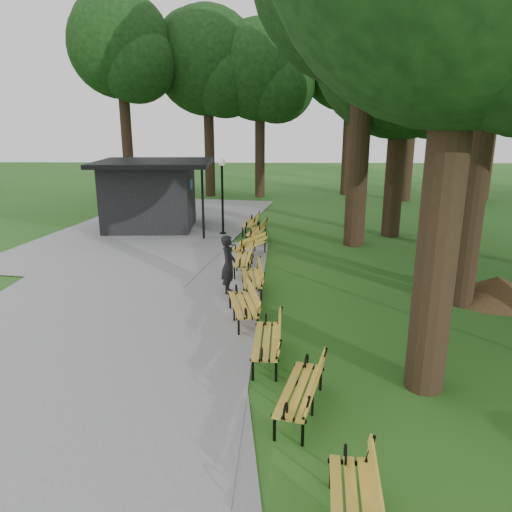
{
  "coord_description": "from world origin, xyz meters",
  "views": [
    {
      "loc": [
        0.18,
        -7.83,
        4.76
      ],
      "look_at": [
        -0.13,
        5.14,
        1.1
      ],
      "focal_mm": 33.65,
      "sensor_mm": 36.0,
      "label": 1
    }
  ],
  "objects_px": {
    "bench_7": "(248,246)",
    "bench_9": "(250,223)",
    "bench_6": "(244,259)",
    "bench_5": "(251,278)",
    "dirt_mound": "(497,288)",
    "bench_3": "(266,341)",
    "bench_2": "(300,390)",
    "person": "(228,265)",
    "kiosk": "(150,195)",
    "bench_8": "(256,231)",
    "bench_1": "(353,510)",
    "lawn_tree_4": "(404,46)",
    "bench_4": "(243,305)",
    "lamp_post": "(222,181)"
  },
  "relations": [
    {
      "from": "bench_7",
      "to": "bench_9",
      "type": "relative_size",
      "value": 1.0
    },
    {
      "from": "bench_6",
      "to": "bench_5",
      "type": "bearing_deg",
      "value": 10.91
    },
    {
      "from": "dirt_mound",
      "to": "bench_3",
      "type": "height_order",
      "value": "bench_3"
    },
    {
      "from": "bench_2",
      "to": "bench_3",
      "type": "distance_m",
      "value": 1.93
    },
    {
      "from": "person",
      "to": "kiosk",
      "type": "relative_size",
      "value": 0.35
    },
    {
      "from": "bench_3",
      "to": "bench_5",
      "type": "distance_m",
      "value": 4.05
    },
    {
      "from": "bench_3",
      "to": "bench_8",
      "type": "bearing_deg",
      "value": -175.16
    },
    {
      "from": "person",
      "to": "bench_3",
      "type": "bearing_deg",
      "value": -162.61
    },
    {
      "from": "bench_2",
      "to": "bench_6",
      "type": "height_order",
      "value": "same"
    },
    {
      "from": "dirt_mound",
      "to": "bench_1",
      "type": "bearing_deg",
      "value": -123.51
    },
    {
      "from": "lawn_tree_4",
      "to": "bench_8",
      "type": "bearing_deg",
      "value": -168.11
    },
    {
      "from": "bench_4",
      "to": "bench_5",
      "type": "height_order",
      "value": "same"
    },
    {
      "from": "dirt_mound",
      "to": "bench_2",
      "type": "bearing_deg",
      "value": -136.48
    },
    {
      "from": "lamp_post",
      "to": "bench_6",
      "type": "height_order",
      "value": "lamp_post"
    },
    {
      "from": "bench_5",
      "to": "bench_7",
      "type": "bearing_deg",
      "value": 179.01
    },
    {
      "from": "bench_9",
      "to": "lawn_tree_4",
      "type": "height_order",
      "value": "lawn_tree_4"
    },
    {
      "from": "kiosk",
      "to": "bench_3",
      "type": "relative_size",
      "value": 2.6
    },
    {
      "from": "bench_5",
      "to": "lawn_tree_4",
      "type": "distance_m",
      "value": 11.69
    },
    {
      "from": "bench_8",
      "to": "bench_1",
      "type": "bearing_deg",
      "value": 15.84
    },
    {
      "from": "bench_8",
      "to": "bench_9",
      "type": "relative_size",
      "value": 1.0
    },
    {
      "from": "bench_1",
      "to": "bench_6",
      "type": "height_order",
      "value": "same"
    },
    {
      "from": "kiosk",
      "to": "lamp_post",
      "type": "xyz_separation_m",
      "value": [
        3.39,
        -1.1,
        0.79
      ]
    },
    {
      "from": "bench_2",
      "to": "bench_6",
      "type": "xyz_separation_m",
      "value": [
        -1.32,
        7.81,
        0.0
      ]
    },
    {
      "from": "bench_7",
      "to": "person",
      "type": "bearing_deg",
      "value": 24.69
    },
    {
      "from": "kiosk",
      "to": "bench_9",
      "type": "bearing_deg",
      "value": -12.61
    },
    {
      "from": "bench_5",
      "to": "bench_2",
      "type": "bearing_deg",
      "value": 4.73
    },
    {
      "from": "bench_3",
      "to": "kiosk",
      "type": "bearing_deg",
      "value": -154.53
    },
    {
      "from": "dirt_mound",
      "to": "bench_4",
      "type": "xyz_separation_m",
      "value": [
        -6.89,
        -1.64,
        0.09
      ]
    },
    {
      "from": "bench_6",
      "to": "bench_8",
      "type": "height_order",
      "value": "same"
    },
    {
      "from": "bench_1",
      "to": "bench_7",
      "type": "bearing_deg",
      "value": -165.8
    },
    {
      "from": "person",
      "to": "bench_8",
      "type": "distance_m",
      "value": 6.18
    },
    {
      "from": "kiosk",
      "to": "bench_3",
      "type": "xyz_separation_m",
      "value": [
        5.31,
        -12.44,
        -1.11
      ]
    },
    {
      "from": "bench_1",
      "to": "bench_7",
      "type": "xyz_separation_m",
      "value": [
        -1.7,
        12.07,
        0.0
      ]
    },
    {
      "from": "bench_1",
      "to": "bench_2",
      "type": "distance_m",
      "value": 2.59
    },
    {
      "from": "lamp_post",
      "to": "bench_7",
      "type": "height_order",
      "value": "lamp_post"
    },
    {
      "from": "bench_3",
      "to": "lawn_tree_4",
      "type": "xyz_separation_m",
      "value": [
        5.29,
        11.31,
        7.13
      ]
    },
    {
      "from": "lamp_post",
      "to": "bench_4",
      "type": "bearing_deg",
      "value": -81.88
    },
    {
      "from": "lamp_post",
      "to": "bench_3",
      "type": "relative_size",
      "value": 1.72
    },
    {
      "from": "bench_1",
      "to": "bench_8",
      "type": "height_order",
      "value": "same"
    },
    {
      "from": "bench_2",
      "to": "bench_3",
      "type": "bearing_deg",
      "value": -147.56
    },
    {
      "from": "kiosk",
      "to": "bench_8",
      "type": "distance_m",
      "value": 5.51
    },
    {
      "from": "kiosk",
      "to": "lawn_tree_4",
      "type": "relative_size",
      "value": 0.44
    },
    {
      "from": "kiosk",
      "to": "bench_1",
      "type": "relative_size",
      "value": 2.6
    },
    {
      "from": "bench_4",
      "to": "lamp_post",
      "type": "bearing_deg",
      "value": 176.89
    },
    {
      "from": "bench_1",
      "to": "bench_3",
      "type": "distance_m",
      "value": 4.52
    },
    {
      "from": "bench_3",
      "to": "bench_9",
      "type": "relative_size",
      "value": 1.0
    },
    {
      "from": "kiosk",
      "to": "bench_2",
      "type": "bearing_deg",
      "value": -70.25
    },
    {
      "from": "bench_5",
      "to": "bench_3",
      "type": "bearing_deg",
      "value": 1.27
    },
    {
      "from": "bench_2",
      "to": "bench_7",
      "type": "distance_m",
      "value": 9.59
    },
    {
      "from": "bench_3",
      "to": "bench_7",
      "type": "relative_size",
      "value": 1.0
    }
  ]
}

